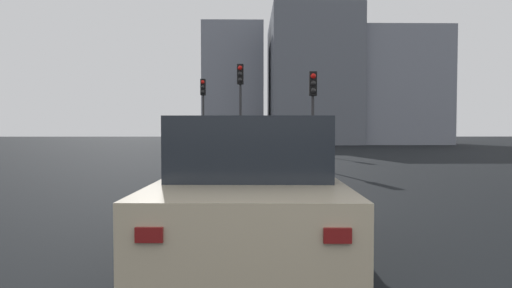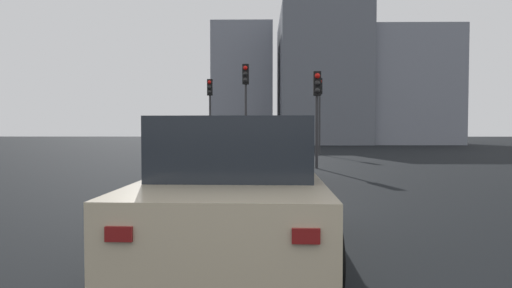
% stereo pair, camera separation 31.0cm
% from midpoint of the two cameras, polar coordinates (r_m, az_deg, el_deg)
% --- Properties ---
extents(car_maroon_lead, '(4.57, 2.00, 1.58)m').
position_cam_midpoint_polar(car_maroon_lead, '(11.90, 0.89, -1.51)').
color(car_maroon_lead, '#510F16').
rests_on(car_maroon_lead, ground_plane).
extents(car_beige_second, '(4.52, 2.18, 1.62)m').
position_cam_midpoint_polar(car_beige_second, '(5.25, -0.75, -5.85)').
color(car_beige_second, tan).
rests_on(car_beige_second, ground_plane).
extents(traffic_light_near_left, '(0.32, 0.29, 4.36)m').
position_cam_midpoint_polar(traffic_light_near_left, '(24.82, 8.80, 5.78)').
color(traffic_light_near_left, '#2D2D30').
rests_on(traffic_light_near_left, ground_plane).
extents(traffic_light_near_right, '(0.32, 0.29, 4.24)m').
position_cam_midpoint_polar(traffic_light_near_right, '(24.08, -5.77, 5.72)').
color(traffic_light_near_right, '#2D2D30').
rests_on(traffic_light_near_right, ground_plane).
extents(traffic_light_far_left, '(0.32, 0.29, 3.63)m').
position_cam_midpoint_polar(traffic_light_far_left, '(16.28, 8.65, 5.99)').
color(traffic_light_far_left, '#2D2D30').
rests_on(traffic_light_far_left, ground_plane).
extents(traffic_light_far_right, '(0.32, 0.29, 4.40)m').
position_cam_midpoint_polar(traffic_light_far_right, '(19.53, -0.93, 6.91)').
color(traffic_light_far_right, '#2D2D30').
rests_on(traffic_light_far_right, ground_plane).
extents(building_facade_left, '(11.38, 9.05, 11.00)m').
position_cam_midpoint_polar(building_facade_left, '(46.79, 18.46, 6.85)').
color(building_facade_left, gray).
rests_on(building_facade_left, ground_plane).
extents(building_facade_center, '(13.26, 8.27, 12.89)m').
position_cam_midpoint_polar(building_facade_center, '(45.56, 8.57, 8.26)').
color(building_facade_center, slate).
rests_on(building_facade_center, ground_plane).
extents(building_facade_right, '(8.01, 6.26, 12.39)m').
position_cam_midpoint_polar(building_facade_right, '(47.50, -1.52, 7.72)').
color(building_facade_right, gray).
rests_on(building_facade_right, ground_plane).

